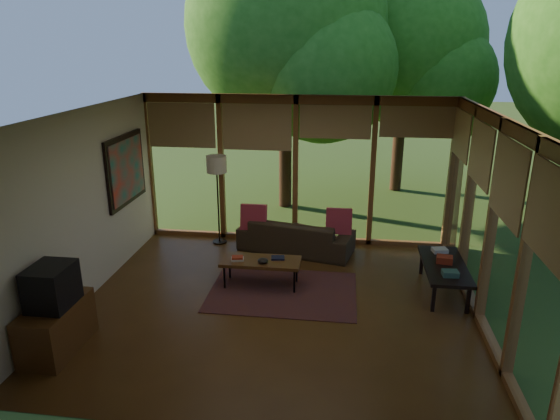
# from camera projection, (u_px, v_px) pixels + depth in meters

# --- Properties ---
(floor) EXTENTS (5.50, 5.50, 0.00)m
(floor) POSITION_uv_depth(u_px,v_px,m) (277.00, 305.00, 7.10)
(floor) COLOR brown
(floor) RESTS_ON ground
(ceiling) EXTENTS (5.50, 5.50, 0.00)m
(ceiling) POSITION_uv_depth(u_px,v_px,m) (276.00, 114.00, 6.24)
(ceiling) COLOR silver
(ceiling) RESTS_ON ground
(wall_left) EXTENTS (0.04, 5.00, 2.70)m
(wall_left) POSITION_uv_depth(u_px,v_px,m) (83.00, 207.00, 7.01)
(wall_left) COLOR beige
(wall_left) RESTS_ON ground
(wall_front) EXTENTS (5.50, 0.04, 2.70)m
(wall_front) POSITION_uv_depth(u_px,v_px,m) (237.00, 309.00, 4.32)
(wall_front) COLOR beige
(wall_front) RESTS_ON ground
(window_wall_back) EXTENTS (5.50, 0.12, 2.70)m
(window_wall_back) POSITION_uv_depth(u_px,v_px,m) (295.00, 171.00, 9.02)
(window_wall_back) COLOR brown
(window_wall_back) RESTS_ON ground
(window_wall_right) EXTENTS (0.12, 5.00, 2.70)m
(window_wall_right) POSITION_uv_depth(u_px,v_px,m) (491.00, 225.00, 6.33)
(window_wall_right) COLOR brown
(window_wall_right) RESTS_ON ground
(tree_nw) EXTENTS (4.16, 4.16, 5.96)m
(tree_nw) POSITION_uv_depth(u_px,v_px,m) (286.00, 26.00, 10.30)
(tree_nw) COLOR #3D2416
(tree_nw) RESTS_ON ground
(tree_ne) EXTENTS (3.67, 3.67, 5.32)m
(tree_ne) POSITION_uv_depth(u_px,v_px,m) (405.00, 46.00, 11.73)
(tree_ne) COLOR #3D2416
(tree_ne) RESTS_ON ground
(rug) EXTENTS (2.18, 1.54, 0.01)m
(rug) POSITION_uv_depth(u_px,v_px,m) (283.00, 291.00, 7.47)
(rug) COLOR maroon
(rug) RESTS_ON floor
(sofa) EXTENTS (2.12, 1.21, 0.58)m
(sofa) POSITION_uv_depth(u_px,v_px,m) (296.00, 235.00, 8.88)
(sofa) COLOR #36291B
(sofa) RESTS_ON floor
(pillow_left) EXTENTS (0.45, 0.24, 0.48)m
(pillow_left) POSITION_uv_depth(u_px,v_px,m) (254.00, 218.00, 8.82)
(pillow_left) COLOR maroon
(pillow_left) RESTS_ON sofa
(pillow_right) EXTENTS (0.45, 0.24, 0.47)m
(pillow_right) POSITION_uv_depth(u_px,v_px,m) (339.00, 222.00, 8.64)
(pillow_right) COLOR maroon
(pillow_right) RESTS_ON sofa
(ct_book_lower) EXTENTS (0.22, 0.18, 0.03)m
(ct_book_lower) POSITION_uv_depth(u_px,v_px,m) (237.00, 259.00, 7.53)
(ct_book_lower) COLOR beige
(ct_book_lower) RESTS_ON coffee_table
(ct_book_upper) EXTENTS (0.19, 0.15, 0.03)m
(ct_book_upper) POSITION_uv_depth(u_px,v_px,m) (237.00, 257.00, 7.52)
(ct_book_upper) COLOR maroon
(ct_book_upper) RESTS_ON coffee_table
(ct_book_side) EXTENTS (0.22, 0.18, 0.03)m
(ct_book_side) POSITION_uv_depth(u_px,v_px,m) (278.00, 258.00, 7.58)
(ct_book_side) COLOR black
(ct_book_side) RESTS_ON coffee_table
(ct_bowl) EXTENTS (0.16, 0.16, 0.07)m
(ct_bowl) POSITION_uv_depth(u_px,v_px,m) (263.00, 261.00, 7.43)
(ct_bowl) COLOR black
(ct_bowl) RESTS_ON coffee_table
(media_cabinet) EXTENTS (0.50, 1.00, 0.60)m
(media_cabinet) POSITION_uv_depth(u_px,v_px,m) (57.00, 327.00, 5.98)
(media_cabinet) COLOR brown
(media_cabinet) RESTS_ON floor
(television) EXTENTS (0.45, 0.55, 0.50)m
(television) POSITION_uv_depth(u_px,v_px,m) (52.00, 286.00, 5.80)
(television) COLOR black
(television) RESTS_ON media_cabinet
(console_book_a) EXTENTS (0.23, 0.17, 0.08)m
(console_book_a) POSITION_uv_depth(u_px,v_px,m) (450.00, 273.00, 6.94)
(console_book_a) COLOR #355D51
(console_book_a) RESTS_ON side_console
(console_book_b) EXTENTS (0.25, 0.20, 0.10)m
(console_book_b) POSITION_uv_depth(u_px,v_px,m) (445.00, 259.00, 7.36)
(console_book_b) COLOR maroon
(console_book_b) RESTS_ON side_console
(console_book_c) EXTENTS (0.25, 0.21, 0.06)m
(console_book_c) POSITION_uv_depth(u_px,v_px,m) (440.00, 250.00, 7.74)
(console_book_c) COLOR beige
(console_book_c) RESTS_ON side_console
(floor_lamp) EXTENTS (0.36, 0.36, 1.65)m
(floor_lamp) POSITION_uv_depth(u_px,v_px,m) (217.00, 169.00, 8.89)
(floor_lamp) COLOR black
(floor_lamp) RESTS_ON floor
(coffee_table) EXTENTS (1.20, 0.50, 0.43)m
(coffee_table) POSITION_uv_depth(u_px,v_px,m) (261.00, 262.00, 7.55)
(coffee_table) COLOR brown
(coffee_table) RESTS_ON floor
(side_console) EXTENTS (0.60, 1.40, 0.46)m
(side_console) POSITION_uv_depth(u_px,v_px,m) (444.00, 267.00, 7.34)
(side_console) COLOR black
(side_console) RESTS_ON floor
(wall_painting) EXTENTS (0.06, 1.35, 1.15)m
(wall_painting) POSITION_uv_depth(u_px,v_px,m) (126.00, 170.00, 8.26)
(wall_painting) COLOR black
(wall_painting) RESTS_ON wall_left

